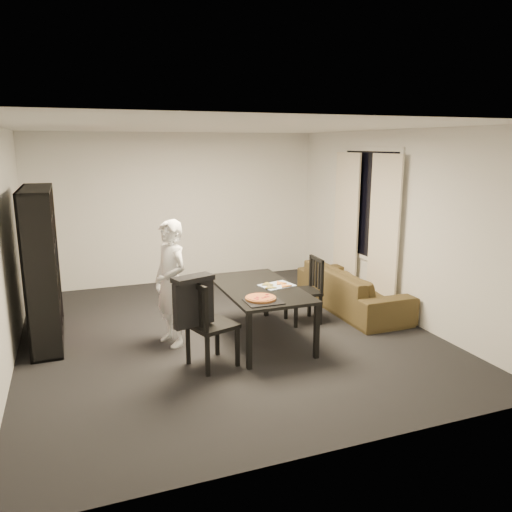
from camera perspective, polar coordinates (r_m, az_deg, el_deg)
name	(u,v)px	position (r m, az deg, el deg)	size (l,w,h in m)	color
room	(225,235)	(6.23, -3.57, 2.45)	(5.01, 5.51, 2.61)	black
window_pane	(370,205)	(7.80, 12.85, 5.71)	(0.02, 1.40, 1.60)	black
window_frame	(369,205)	(7.80, 12.82, 5.71)	(0.03, 1.52, 1.72)	white
curtain_left	(384,234)	(7.38, 14.38, 2.50)	(0.03, 0.70, 2.25)	beige
curtain_right	(346,223)	(8.24, 10.26, 3.73)	(0.03, 0.70, 2.25)	beige
bookshelf	(42,266)	(6.63, -23.23, -1.03)	(0.35, 1.50, 1.90)	black
dining_table	(259,292)	(6.18, 0.33, -4.08)	(0.91, 1.63, 0.68)	black
chair_left	(205,319)	(5.45, -5.89, -7.15)	(0.58, 0.58, 0.98)	black
chair_right	(309,285)	(6.87, 6.09, -3.36)	(0.43, 0.43, 0.90)	black
draped_jacket	(193,299)	(5.30, -7.16, -4.88)	(0.47, 0.32, 0.54)	black
person	(171,283)	(6.09, -9.70, -3.08)	(0.56, 0.37, 1.54)	white
baking_tray	(264,302)	(5.58, 0.87, -5.24)	(0.40, 0.32, 0.01)	black
pepperoni_pizza	(261,298)	(5.64, 0.53, -4.83)	(0.35, 0.35, 0.03)	brown
kitchen_towel	(277,285)	(6.22, 2.40, -3.37)	(0.40, 0.30, 0.01)	silver
pizza_slices	(275,285)	(6.19, 2.23, -3.33)	(0.37, 0.31, 0.01)	#C77C3E
sofa	(352,289)	(7.56, 10.90, -3.69)	(2.08, 0.81, 0.61)	#392A16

